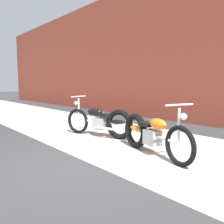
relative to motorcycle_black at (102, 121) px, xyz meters
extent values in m
plane|color=#38383A|center=(1.50, -1.42, -0.40)|extent=(80.00, 80.00, 0.00)
cube|color=#B2ADA3|center=(1.50, 0.33, -0.40)|extent=(36.00, 3.50, 0.01)
torus|color=black|center=(-0.77, -0.25, -0.06)|extent=(0.67, 0.29, 0.68)
torus|color=black|center=(0.47, 0.16, -0.03)|extent=(0.73, 0.35, 0.73)
cylinder|color=silver|center=(-0.15, -0.05, -0.02)|extent=(1.19, 0.44, 0.06)
cube|color=#99999E|center=(-0.07, -0.02, -0.06)|extent=(0.37, 0.31, 0.28)
ellipsoid|color=black|center=(-0.23, -0.07, 0.22)|extent=(0.48, 0.32, 0.20)
ellipsoid|color=black|center=(0.42, 0.14, 0.03)|extent=(0.47, 0.31, 0.10)
cube|color=black|center=(0.12, 0.04, 0.16)|extent=(0.33, 0.28, 0.08)
cylinder|color=silver|center=(-0.73, -0.24, 0.25)|extent=(0.06, 0.06, 0.62)
cylinder|color=silver|center=(-0.73, -0.24, 0.61)|extent=(0.21, 0.56, 0.03)
sphere|color=white|center=(-0.82, -0.27, 0.43)|extent=(0.11, 0.11, 0.11)
cylinder|color=silver|center=(0.20, -0.09, -0.14)|extent=(0.54, 0.23, 0.06)
torus|color=black|center=(2.56, -0.37, -0.06)|extent=(0.68, 0.22, 0.68)
torus|color=black|center=(1.28, -0.11, -0.03)|extent=(0.74, 0.27, 0.73)
cylinder|color=silver|center=(1.92, -0.24, -0.02)|extent=(1.22, 0.30, 0.06)
cube|color=#99999E|center=(1.84, -0.23, -0.06)|extent=(0.36, 0.28, 0.28)
ellipsoid|color=orange|center=(2.00, -0.26, 0.22)|extent=(0.47, 0.27, 0.20)
ellipsoid|color=orange|center=(1.33, -0.12, 0.03)|extent=(0.47, 0.27, 0.10)
cube|color=black|center=(1.65, -0.19, 0.16)|extent=(0.31, 0.25, 0.08)
cylinder|color=silver|center=(2.52, -0.37, 0.25)|extent=(0.05, 0.05, 0.62)
cylinder|color=silver|center=(2.52, -0.37, 0.61)|extent=(0.15, 0.57, 0.03)
sphere|color=white|center=(2.62, -0.39, 0.43)|extent=(0.11, 0.11, 0.11)
cylinder|color=silver|center=(1.64, -0.03, -0.14)|extent=(0.55, 0.17, 0.06)
camera|label=1|loc=(4.80, -3.68, 0.95)|focal=38.78mm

